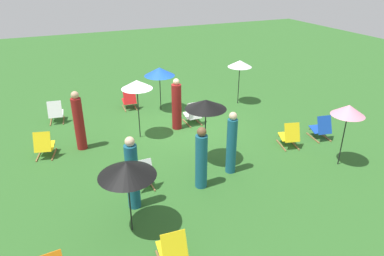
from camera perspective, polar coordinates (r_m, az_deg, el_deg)
ground_plane at (r=12.53m, az=-2.18°, el=0.07°), size 40.00×40.00×0.00m
deckchair_0 at (r=11.52m, az=15.38°, el=-1.21°), size 0.65×0.85×0.83m
deckchair_1 at (r=9.24m, az=-8.00°, el=-7.44°), size 0.49×0.77×0.83m
deckchair_3 at (r=13.73m, az=-21.02°, el=2.32°), size 0.57×0.81×0.83m
deckchair_4 at (r=12.69m, az=0.15°, el=2.25°), size 0.48×0.76×0.83m
deckchair_5 at (r=11.42m, az=-22.63°, el=-2.57°), size 0.65×0.85×0.83m
deckchair_6 at (r=14.25m, az=-10.03°, el=4.48°), size 0.52×0.78×0.83m
deckchair_7 at (r=12.35m, az=20.02°, el=-0.04°), size 0.59×0.83×0.83m
deckchair_8 at (r=7.11m, az=-3.15°, el=-18.93°), size 0.52×0.79×0.83m
umbrella_0 at (r=7.27m, az=-10.42°, el=-6.50°), size 1.19×1.19×1.71m
umbrella_1 at (r=9.60m, az=2.23°, el=3.80°), size 1.14×1.14×1.95m
umbrella_2 at (r=10.46m, az=23.82°, el=2.61°), size 0.90×0.90×1.83m
umbrella_3 at (r=11.29m, az=-8.86°, el=6.90°), size 0.98×0.98×1.97m
umbrella_4 at (r=13.57m, az=-5.24°, el=8.99°), size 1.16×1.16×1.72m
umbrella_5 at (r=14.34m, az=7.69°, el=10.18°), size 0.95×0.95×1.79m
person_0 at (r=8.32m, az=-9.54°, el=-7.37°), size 0.38×0.38×1.85m
person_1 at (r=12.17m, az=-2.48°, el=3.61°), size 0.47×0.47×1.80m
person_2 at (r=9.62m, az=6.36°, el=-2.56°), size 0.31×0.31×1.79m
person_3 at (r=11.30m, az=-17.70°, el=0.92°), size 0.35×0.35×1.88m
person_4 at (r=8.97m, az=1.50°, el=-5.02°), size 0.43×0.43×1.69m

